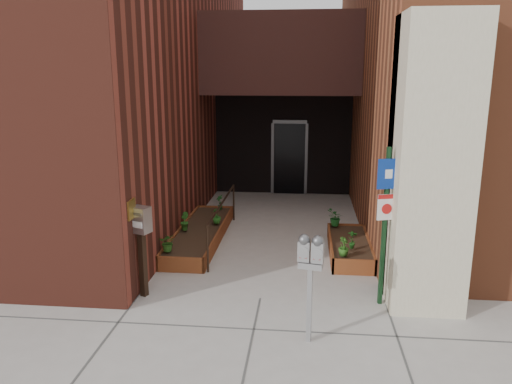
# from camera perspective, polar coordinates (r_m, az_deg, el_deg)

# --- Properties ---
(ground) EXTENTS (80.00, 80.00, 0.00)m
(ground) POSITION_cam_1_polar(r_m,az_deg,el_deg) (8.25, 0.47, -12.07)
(ground) COLOR #9E9991
(ground) RESTS_ON ground
(architecture) EXTENTS (20.00, 14.60, 10.00)m
(architecture) POSITION_cam_1_polar(r_m,az_deg,el_deg) (14.40, 2.43, 19.20)
(architecture) COLOR maroon
(architecture) RESTS_ON ground
(planter_left) EXTENTS (0.90, 3.60, 0.30)m
(planter_left) POSITION_cam_1_polar(r_m,az_deg,el_deg) (10.91, -6.37, -4.88)
(planter_left) COLOR maroon
(planter_left) RESTS_ON ground
(planter_right) EXTENTS (0.80, 2.20, 0.30)m
(planter_right) POSITION_cam_1_polar(r_m,az_deg,el_deg) (10.25, 10.63, -6.27)
(planter_right) COLOR maroon
(planter_right) RESTS_ON ground
(handrail) EXTENTS (0.04, 3.34, 0.90)m
(handrail) POSITION_cam_1_polar(r_m,az_deg,el_deg) (10.59, -3.86, -1.92)
(handrail) COLOR black
(handrail) RESTS_ON ground
(parking_meter) EXTENTS (0.35, 0.19, 1.52)m
(parking_meter) POSITION_cam_1_polar(r_m,az_deg,el_deg) (6.62, 6.26, -7.70)
(parking_meter) COLOR #99999B
(parking_meter) RESTS_ON ground
(sign_post) EXTENTS (0.33, 0.12, 2.50)m
(sign_post) POSITION_cam_1_polar(r_m,az_deg,el_deg) (7.79, 14.60, -2.03)
(sign_post) COLOR #12331A
(sign_post) RESTS_ON ground
(payment_dropbox) EXTENTS (0.36, 0.31, 1.51)m
(payment_dropbox) POSITION_cam_1_polar(r_m,az_deg,el_deg) (8.16, -13.01, -4.52)
(payment_dropbox) COLOR black
(payment_dropbox) RESTS_ON ground
(shrub_left_a) EXTENTS (0.34, 0.34, 0.35)m
(shrub_left_a) POSITION_cam_1_polar(r_m,az_deg,el_deg) (9.49, -10.02, -5.69)
(shrub_left_a) COLOR #295B1A
(shrub_left_a) RESTS_ON planter_left
(shrub_left_b) EXTENTS (0.28, 0.28, 0.38)m
(shrub_left_b) POSITION_cam_1_polar(r_m,az_deg,el_deg) (10.69, -8.21, -3.31)
(shrub_left_b) COLOR #255E1B
(shrub_left_b) RESTS_ON planter_left
(shrub_left_c) EXTENTS (0.28, 0.28, 0.35)m
(shrub_left_c) POSITION_cam_1_polar(r_m,az_deg,el_deg) (11.06, -4.53, -2.71)
(shrub_left_c) COLOR #21601B
(shrub_left_c) RESTS_ON planter_left
(shrub_left_d) EXTENTS (0.27, 0.27, 0.36)m
(shrub_left_d) POSITION_cam_1_polar(r_m,az_deg,el_deg) (12.16, -4.16, -1.17)
(shrub_left_d) COLOR #164F1B
(shrub_left_d) RESTS_ON planter_left
(shrub_right_a) EXTENTS (0.27, 0.27, 0.35)m
(shrub_right_a) POSITION_cam_1_polar(r_m,az_deg,el_deg) (9.27, 9.99, -6.16)
(shrub_right_a) COLOR #2C601B
(shrub_right_a) RESTS_ON planter_right
(shrub_right_b) EXTENTS (0.24, 0.24, 0.36)m
(shrub_right_b) POSITION_cam_1_polar(r_m,az_deg,el_deg) (9.67, 10.97, -5.33)
(shrub_right_b) COLOR #1B5317
(shrub_right_b) RESTS_ON planter_right
(shrub_right_c) EXTENTS (0.46, 0.46, 0.37)m
(shrub_right_c) POSITION_cam_1_polar(r_m,az_deg,el_deg) (10.97, 9.03, -2.93)
(shrub_right_c) COLOR #19591F
(shrub_right_c) RESTS_ON planter_right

